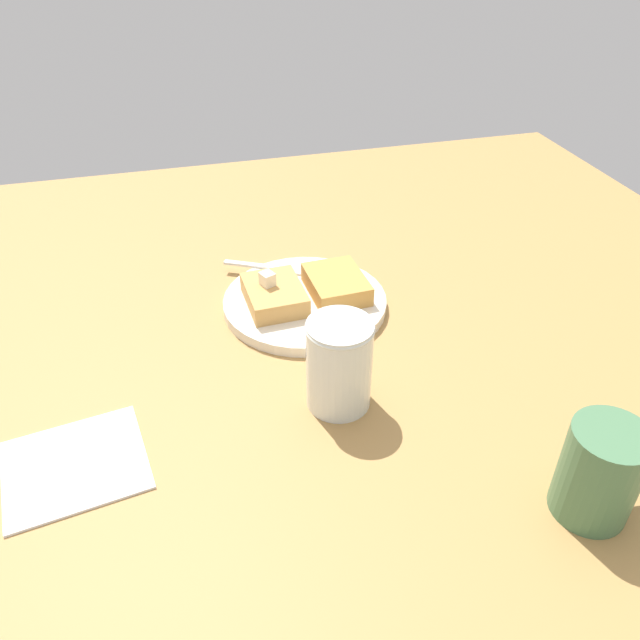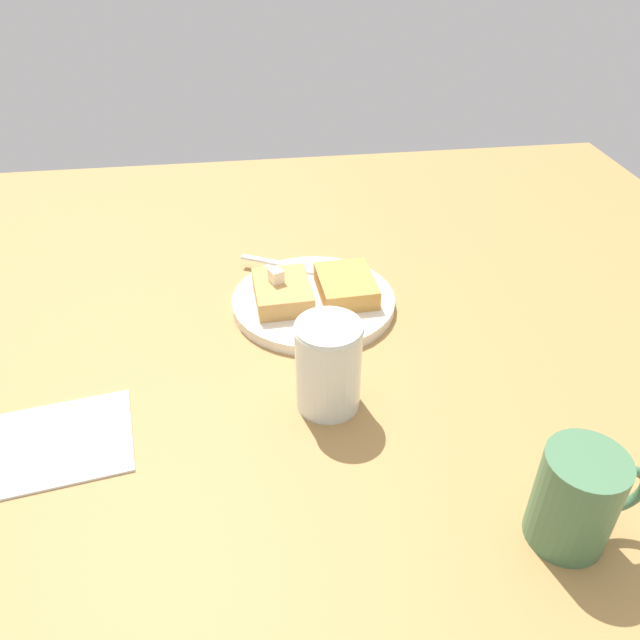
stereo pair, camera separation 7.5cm
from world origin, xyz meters
TOP-DOWN VIEW (x-y plane):
  - table_surface at (0.00, 0.00)cm, footprint 126.80×126.80cm
  - plate at (-4.46, 9.18)cm, footprint 21.99×21.99cm
  - toast_slice_left at (-8.64, 8.98)cm, footprint 7.68×9.73cm
  - toast_slice_middle at (-0.28, 9.38)cm, footprint 7.68×9.73cm
  - butter_pat_primary at (-9.35, 9.58)cm, footprint 2.18×2.28cm
  - fork at (-5.61, 17.02)cm, footprint 14.85×8.67cm
  - syrup_jar at (-5.31, -9.85)cm, footprint 7.33×7.33cm
  - napkin at (-33.31, -12.07)cm, footprint 15.32×14.15cm
  - coffee_mug at (13.18, -29.60)cm, footprint 10.12×6.99cm

SIDE VIEW (x-z plane):
  - table_surface at x=0.00cm, z-range 0.00..2.51cm
  - napkin at x=-33.31cm, z-range 2.51..2.81cm
  - plate at x=-4.46cm, z-range 2.62..4.09cm
  - fork at x=-5.61cm, z-range 3.97..4.33cm
  - toast_slice_left at x=-8.64cm, z-range 3.97..6.63cm
  - toast_slice_middle at x=-0.28cm, z-range 3.97..6.63cm
  - syrup_jar at x=-5.31cm, z-range 2.09..12.74cm
  - coffee_mug at x=13.18cm, z-range 2.53..12.34cm
  - butter_pat_primary at x=-9.35cm, z-range 6.63..8.42cm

